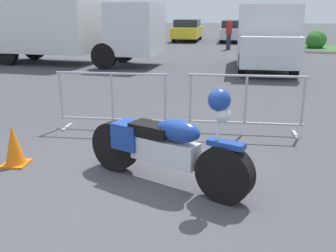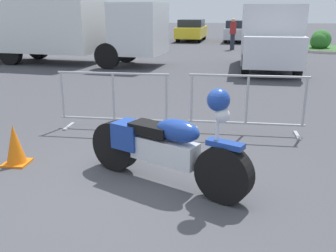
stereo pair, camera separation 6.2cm
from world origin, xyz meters
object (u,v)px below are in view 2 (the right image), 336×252
Objects in this scene: crowd_barrier_near at (114,101)px; parked_car_maroon at (102,31)px; parked_car_yellow at (192,30)px; parked_car_tan at (284,31)px; box_truck at (59,22)px; delivery_van at (269,35)px; motorcycle at (164,146)px; parked_car_silver at (238,31)px; traffic_cone at (15,145)px; parked_car_blue at (145,31)px; crowd_barrier_far at (247,104)px; pedestrian at (233,33)px; parked_car_green at (60,29)px.

parked_car_maroon reaches higher than crowd_barrier_near.
parked_car_tan is (6.39, 0.05, -0.02)m from parked_car_yellow.
delivery_van is at bearing 4.88° from box_truck.
parked_car_maroon reaches higher than motorcycle.
parked_car_yellow is 1.03× the size of parked_car_silver.
parked_car_maroon is at bearing -137.04° from delivery_van.
crowd_barrier_near is at bearing 175.26° from parked_car_silver.
parked_car_tan is (11.12, 12.16, -0.91)m from box_truck.
box_truck is 10.95m from traffic_cone.
parked_car_yellow is at bearing -72.05° from parked_car_blue.
delivery_van is (1.47, 8.01, 0.69)m from crowd_barrier_far.
motorcycle is 0.51× the size of parked_car_blue.
parked_car_yellow is 2.64× the size of pedestrian.
pedestrian is (7.29, 6.26, -0.72)m from box_truck.
box_truck reaches higher than parked_car_green.
parked_car_maroon is 0.92× the size of parked_car_yellow.
crowd_barrier_far is 20.62m from parked_car_blue.
parked_car_green is (-13.11, 12.53, -0.49)m from delivery_van.
parked_car_green is 9.58m from parked_car_yellow.
parked_car_green is at bearing 93.91° from parked_car_silver.
delivery_van reaches higher than parked_car_tan.
parked_car_green is 1.03× the size of parked_car_tan.
parked_car_tan is at bearing -84.39° from parked_car_yellow.
parked_car_blue is (6.39, -0.59, -0.04)m from parked_car_green.
crowd_barrier_near and crowd_barrier_far have the same top height.
parked_car_green reaches higher than parked_car_tan.
parked_car_blue is at bearing 107.95° from parked_car_yellow.
box_truck is 11.89m from parked_car_maroon.
parked_car_tan is at bearing -76.62° from parked_car_silver.
delivery_van is 8.69× the size of traffic_cone.
pedestrian is at bearing 78.93° from crowd_barrier_near.
box_truck reaches higher than parked_car_silver.
pedestrian is at bearing -167.85° from delivery_van.
pedestrian is at bearing 76.75° from traffic_cone.
box_truck is at bearing -152.81° from parked_car_green.
delivery_van is (8.26, -0.55, -0.39)m from box_truck.
crowd_barrier_far is 0.50× the size of parked_car_maroon.
box_truck reaches higher than delivery_van.
pedestrian reaches higher than parked_car_blue.
parked_car_blue is (3.19, -0.35, 0.02)m from parked_car_maroon.
parked_car_yellow is (9.58, 0.13, -0.01)m from parked_car_green.
pedestrian reaches higher than parked_car_green.
parked_car_blue is at bearing -90.16° from parked_car_green.
delivery_van is at bearing -145.46° from parked_car_blue.
parked_car_tan is (4.33, 20.72, 0.18)m from crowd_barrier_far.
parked_car_tan reaches higher than parked_car_maroon.
box_truck is 1.78× the size of parked_car_yellow.
box_truck is at bearing 145.38° from motorcycle.
parked_car_blue is at bearing 104.76° from crowd_barrier_far.
crowd_barrier_far reaches higher than traffic_cone.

